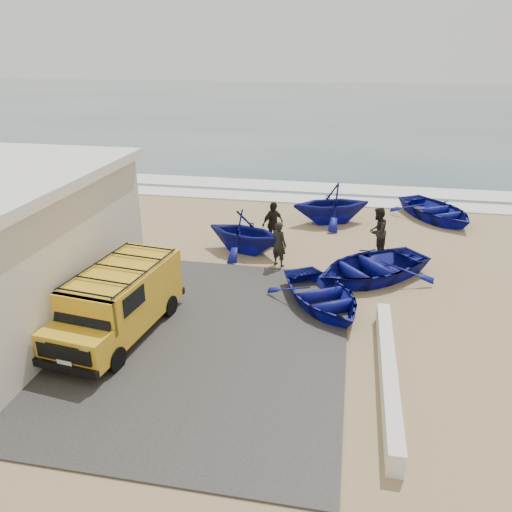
{
  "coord_description": "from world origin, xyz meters",
  "views": [
    {
      "loc": [
        3.73,
        -13.38,
        7.58
      ],
      "look_at": [
        0.93,
        1.31,
        1.2
      ],
      "focal_mm": 35.0,
      "sensor_mm": 36.0,
      "label": 1
    }
  ],
  "objects_px": {
    "parapet": "(388,372)",
    "van": "(119,300)",
    "boat_mid_left": "(245,232)",
    "boat_far_right": "(436,210)",
    "fisherman_front": "(279,244)",
    "boat_near_right": "(370,267)",
    "fisherman_back": "(273,224)",
    "boat_near_left": "(322,295)",
    "fisherman_middle": "(377,231)",
    "boat_far_left": "(331,203)"
  },
  "relations": [
    {
      "from": "parapet",
      "to": "van",
      "type": "bearing_deg",
      "value": 173.04
    },
    {
      "from": "parapet",
      "to": "boat_mid_left",
      "type": "relative_size",
      "value": 1.87
    },
    {
      "from": "boat_far_right",
      "to": "fisherman_front",
      "type": "relative_size",
      "value": 2.54
    },
    {
      "from": "boat_near_right",
      "to": "fisherman_back",
      "type": "relative_size",
      "value": 2.42
    },
    {
      "from": "boat_near_left",
      "to": "fisherman_front",
      "type": "xyz_separation_m",
      "value": [
        -1.77,
        2.85,
        0.46
      ]
    },
    {
      "from": "boat_near_left",
      "to": "boat_far_right",
      "type": "bearing_deg",
      "value": 33.51
    },
    {
      "from": "boat_far_right",
      "to": "fisherman_front",
      "type": "bearing_deg",
      "value": -165.31
    },
    {
      "from": "parapet",
      "to": "van",
      "type": "distance_m",
      "value": 7.37
    },
    {
      "from": "boat_near_right",
      "to": "van",
      "type": "bearing_deg",
      "value": -94.15
    },
    {
      "from": "boat_near_left",
      "to": "fisherman_middle",
      "type": "height_order",
      "value": "fisherman_middle"
    },
    {
      "from": "van",
      "to": "fisherman_back",
      "type": "xyz_separation_m",
      "value": [
        3.12,
        7.46,
        -0.14
      ]
    },
    {
      "from": "boat_mid_left",
      "to": "fisherman_front",
      "type": "distance_m",
      "value": 1.84
    },
    {
      "from": "boat_far_right",
      "to": "fisherman_back",
      "type": "height_order",
      "value": "fisherman_back"
    },
    {
      "from": "boat_far_left",
      "to": "boat_far_right",
      "type": "bearing_deg",
      "value": 85.52
    },
    {
      "from": "boat_far_right",
      "to": "fisherman_back",
      "type": "bearing_deg",
      "value": -177.64
    },
    {
      "from": "parapet",
      "to": "boat_far_left",
      "type": "bearing_deg",
      "value": 99.68
    },
    {
      "from": "fisherman_middle",
      "to": "boat_mid_left",
      "type": "bearing_deg",
      "value": -56.29
    },
    {
      "from": "boat_near_left",
      "to": "boat_far_left",
      "type": "relative_size",
      "value": 1.08
    },
    {
      "from": "boat_near_left",
      "to": "fisherman_front",
      "type": "height_order",
      "value": "fisherman_front"
    },
    {
      "from": "boat_near_right",
      "to": "fisherman_middle",
      "type": "height_order",
      "value": "fisherman_middle"
    },
    {
      "from": "parapet",
      "to": "boat_far_right",
      "type": "height_order",
      "value": "boat_far_right"
    },
    {
      "from": "boat_near_right",
      "to": "fisherman_back",
      "type": "height_order",
      "value": "fisherman_back"
    },
    {
      "from": "parapet",
      "to": "boat_mid_left",
      "type": "distance_m",
      "value": 9.02
    },
    {
      "from": "fisherman_front",
      "to": "fisherman_middle",
      "type": "bearing_deg",
      "value": -122.96
    },
    {
      "from": "boat_mid_left",
      "to": "fisherman_front",
      "type": "bearing_deg",
      "value": -107.53
    },
    {
      "from": "fisherman_front",
      "to": "boat_mid_left",
      "type": "bearing_deg",
      "value": -5.57
    },
    {
      "from": "boat_near_left",
      "to": "boat_far_left",
      "type": "xyz_separation_m",
      "value": [
        -0.14,
        8.05,
        0.53
      ]
    },
    {
      "from": "boat_near_left",
      "to": "boat_far_left",
      "type": "distance_m",
      "value": 8.07
    },
    {
      "from": "boat_far_left",
      "to": "fisherman_front",
      "type": "bearing_deg",
      "value": -37.86
    },
    {
      "from": "parapet",
      "to": "boat_far_left",
      "type": "height_order",
      "value": "boat_far_left"
    },
    {
      "from": "boat_near_left",
      "to": "fisherman_middle",
      "type": "relative_size",
      "value": 2.02
    },
    {
      "from": "parapet",
      "to": "van",
      "type": "relative_size",
      "value": 1.26
    },
    {
      "from": "van",
      "to": "boat_near_right",
      "type": "distance_m",
      "value": 8.56
    },
    {
      "from": "van",
      "to": "boat_far_right",
      "type": "xyz_separation_m",
      "value": [
        10.1,
        12.05,
        -0.61
      ]
    },
    {
      "from": "boat_near_right",
      "to": "parapet",
      "type": "bearing_deg",
      "value": -36.46
    },
    {
      "from": "boat_far_left",
      "to": "boat_near_left",
      "type": "bearing_deg",
      "value": -19.47
    },
    {
      "from": "van",
      "to": "fisherman_back",
      "type": "height_order",
      "value": "van"
    },
    {
      "from": "van",
      "to": "fisherman_middle",
      "type": "relative_size",
      "value": 2.55
    },
    {
      "from": "boat_near_right",
      "to": "boat_far_left",
      "type": "relative_size",
      "value": 1.26
    },
    {
      "from": "van",
      "to": "boat_near_left",
      "type": "bearing_deg",
      "value": 33.2
    },
    {
      "from": "van",
      "to": "boat_near_right",
      "type": "relative_size",
      "value": 1.08
    },
    {
      "from": "parapet",
      "to": "boat_near_left",
      "type": "height_order",
      "value": "boat_near_left"
    },
    {
      "from": "fisherman_front",
      "to": "boat_far_left",
      "type": "bearing_deg",
      "value": -77.46
    },
    {
      "from": "fisherman_middle",
      "to": "boat_far_left",
      "type": "bearing_deg",
      "value": -125.17
    },
    {
      "from": "boat_far_left",
      "to": "fisherman_back",
      "type": "bearing_deg",
      "value": -54.6
    },
    {
      "from": "van",
      "to": "boat_far_left",
      "type": "bearing_deg",
      "value": 71.09
    },
    {
      "from": "parapet",
      "to": "boat_near_right",
      "type": "distance_m",
      "value": 5.85
    },
    {
      "from": "boat_mid_left",
      "to": "fisherman_back",
      "type": "distance_m",
      "value": 1.32
    },
    {
      "from": "van",
      "to": "boat_far_right",
      "type": "bearing_deg",
      "value": 57.55
    },
    {
      "from": "boat_mid_left",
      "to": "boat_far_left",
      "type": "height_order",
      "value": "boat_far_left"
    }
  ]
}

